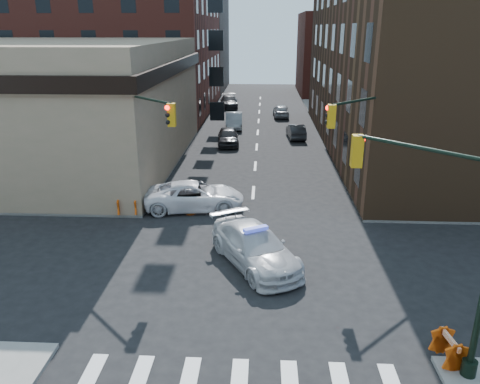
# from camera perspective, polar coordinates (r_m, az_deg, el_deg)

# --- Properties ---
(ground) EXTENTS (140.00, 140.00, 0.00)m
(ground) POSITION_cam_1_polar(r_m,az_deg,el_deg) (20.53, 0.93, -9.46)
(ground) COLOR black
(ground) RESTS_ON ground
(sidewalk_nw) EXTENTS (34.00, 54.50, 0.15)m
(sidewalk_nw) POSITION_cam_1_polar(r_m,az_deg,el_deg) (56.79, -21.88, 8.09)
(sidewalk_nw) COLOR gray
(sidewalk_nw) RESTS_ON ground
(sidewalk_ne) EXTENTS (34.00, 54.50, 0.15)m
(sidewalk_ne) POSITION_cam_1_polar(r_m,az_deg,el_deg) (56.30, 26.58, 7.35)
(sidewalk_ne) COLOR gray
(sidewalk_ne) RESTS_ON ground
(bank_building) EXTENTS (22.00, 22.00, 9.00)m
(bank_building) POSITION_cam_1_polar(r_m,az_deg,el_deg) (39.07, -24.23, 9.81)
(bank_building) COLOR #967C62
(bank_building) RESTS_ON ground
(apartment_block) EXTENTS (25.00, 25.00, 24.00)m
(apartment_block) POSITION_cam_1_polar(r_m,az_deg,el_deg) (61.06, -16.35, 20.69)
(apartment_block) COLOR maroon
(apartment_block) RESTS_ON ground
(commercial_row_ne) EXTENTS (14.00, 34.00, 14.00)m
(commercial_row_ne) POSITION_cam_1_polar(r_m,az_deg,el_deg) (42.42, 20.62, 14.32)
(commercial_row_ne) COLOR #472F1C
(commercial_row_ne) RESTS_ON ground
(filler_nw) EXTENTS (20.00, 18.00, 16.00)m
(filler_nw) POSITION_cam_1_polar(r_m,az_deg,el_deg) (81.68, -9.22, 17.88)
(filler_nw) COLOR brown
(filler_nw) RESTS_ON ground
(filler_ne) EXTENTS (16.00, 16.00, 12.00)m
(filler_ne) POSITION_cam_1_polar(r_m,az_deg,el_deg) (77.23, 13.48, 16.05)
(filler_ne) COLOR maroon
(filler_ne) RESTS_ON ground
(signal_pole_se) EXTENTS (5.40, 5.27, 8.00)m
(signal_pole_se) POSITION_cam_1_polar(r_m,az_deg,el_deg) (14.57, 24.68, -3.81)
(signal_pole_se) COLOR black
(signal_pole_se) RESTS_ON sidewalk_se
(signal_pole_nw) EXTENTS (3.58, 3.67, 8.00)m
(signal_pole_nw) POSITION_cam_1_polar(r_m,az_deg,el_deg) (24.81, -12.26, 6.00)
(signal_pole_nw) COLOR black
(signal_pole_nw) RESTS_ON sidewalk_nw
(signal_pole_ne) EXTENTS (3.67, 3.58, 8.00)m
(signal_pole_ne) POSITION_cam_1_polar(r_m,az_deg,el_deg) (24.53, 15.28, 5.61)
(signal_pole_ne) COLOR black
(signal_pole_ne) RESTS_ON sidewalk_ne
(tree_ne_near) EXTENTS (3.00, 3.00, 4.85)m
(tree_ne_near) POSITION_cam_1_polar(r_m,az_deg,el_deg) (44.96, 11.97, 10.82)
(tree_ne_near) COLOR black
(tree_ne_near) RESTS_ON sidewalk_ne
(tree_ne_far) EXTENTS (3.00, 3.00, 4.85)m
(tree_ne_far) POSITION_cam_1_polar(r_m,az_deg,el_deg) (52.81, 10.69, 12.14)
(tree_ne_far) COLOR black
(tree_ne_far) RESTS_ON sidewalk_ne
(police_car) EXTENTS (4.78, 6.11, 1.66)m
(police_car) POSITION_cam_1_polar(r_m,az_deg,el_deg) (20.64, 1.83, -6.71)
(police_car) COLOR silver
(police_car) RESTS_ON ground
(pickup) EXTENTS (6.00, 3.42, 1.58)m
(pickup) POSITION_cam_1_polar(r_m,az_deg,el_deg) (26.95, -5.58, -0.45)
(pickup) COLOR white
(pickup) RESTS_ON ground
(parked_car_wnear) EXTENTS (2.22, 4.64, 1.53)m
(parked_car_wnear) POSITION_cam_1_polar(r_m,az_deg,el_deg) (41.76, -1.45, 6.79)
(parked_car_wnear) COLOR black
(parked_car_wnear) RESTS_ON ground
(parked_car_wfar) EXTENTS (1.94, 4.85, 1.57)m
(parked_car_wfar) POSITION_cam_1_polar(r_m,az_deg,el_deg) (48.95, -0.73, 8.70)
(parked_car_wfar) COLOR #93969B
(parked_car_wfar) RESTS_ON ground
(parked_car_wdeep) EXTENTS (2.73, 5.66, 1.59)m
(parked_car_wdeep) POSITION_cam_1_polar(r_m,az_deg,el_deg) (61.74, -1.36, 10.96)
(parked_car_wdeep) COLOR black
(parked_car_wdeep) RESTS_ON ground
(parked_car_enear) EXTENTS (1.77, 4.20, 1.35)m
(parked_car_enear) POSITION_cam_1_polar(r_m,az_deg,el_deg) (44.66, 6.83, 7.37)
(parked_car_enear) COLOR black
(parked_car_enear) RESTS_ON ground
(parked_car_efar) EXTENTS (1.88, 4.37, 1.47)m
(parked_car_efar) POSITION_cam_1_polar(r_m,az_deg,el_deg) (55.43, 5.02, 9.85)
(parked_car_efar) COLOR gray
(parked_car_efar) RESTS_ON ground
(pedestrian_a) EXTENTS (0.79, 0.62, 1.93)m
(pedestrian_a) POSITION_cam_1_polar(r_m,az_deg,el_deg) (29.49, -14.19, 1.47)
(pedestrian_a) COLOR black
(pedestrian_a) RESTS_ON sidewalk_nw
(pedestrian_b) EXTENTS (0.87, 0.75, 1.57)m
(pedestrian_b) POSITION_cam_1_polar(r_m,az_deg,el_deg) (31.38, -20.90, 1.50)
(pedestrian_b) COLOR black
(pedestrian_b) RESTS_ON sidewalk_nw
(pedestrian_c) EXTENTS (1.05, 0.87, 1.67)m
(pedestrian_c) POSITION_cam_1_polar(r_m,az_deg,el_deg) (31.17, -23.07, 1.19)
(pedestrian_c) COLOR #202730
(pedestrian_c) RESTS_ON sidewalk_nw
(barrel_road) EXTENTS (0.65, 0.65, 0.94)m
(barrel_road) POSITION_cam_1_polar(r_m,az_deg,el_deg) (22.12, 2.75, -5.86)
(barrel_road) COLOR #CA5A09
(barrel_road) RESTS_ON ground
(barrel_bank) EXTENTS (0.72, 0.72, 1.02)m
(barrel_bank) POSITION_cam_1_polar(r_m,az_deg,el_deg) (26.32, -6.08, -1.62)
(barrel_bank) COLOR orange
(barrel_bank) RESTS_ON ground
(barricade_se_a) EXTENTS (0.73, 1.23, 0.87)m
(barricade_se_a) POSITION_cam_1_polar(r_m,az_deg,el_deg) (16.47, 24.09, -17.06)
(barricade_se_a) COLOR red
(barricade_se_a) RESTS_ON sidewalk_se
(barricade_nw_a) EXTENTS (1.30, 0.73, 0.94)m
(barricade_nw_a) POSITION_cam_1_polar(r_m,az_deg,el_deg) (26.48, -13.51, -1.68)
(barricade_nw_a) COLOR #CA4009
(barricade_nw_a) RESTS_ON sidewalk_nw
(barricade_nw_b) EXTENTS (1.40, 0.89, 0.98)m
(barricade_nw_b) POSITION_cam_1_polar(r_m,az_deg,el_deg) (29.08, -19.61, -0.34)
(barricade_nw_b) COLOR orange
(barricade_nw_b) RESTS_ON sidewalk_nw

